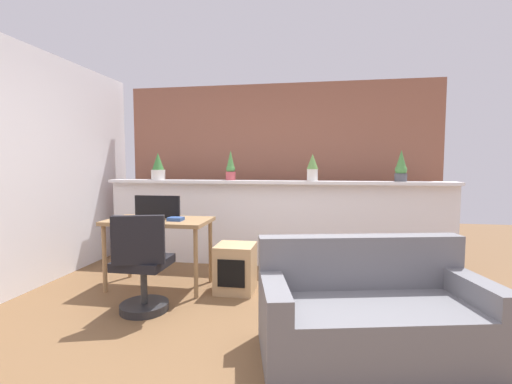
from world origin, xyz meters
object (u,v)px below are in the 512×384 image
at_px(potted_plant_2, 312,167).
at_px(desk, 159,227).
at_px(office_chair, 142,271).
at_px(potted_plant_0, 158,167).
at_px(side_cube_shelf, 235,268).
at_px(tv_monitor, 157,207).
at_px(potted_plant_3, 401,168).
at_px(book_on_desk, 176,219).
at_px(potted_plant_1, 231,167).
at_px(couch, 372,315).

distance_m(potted_plant_2, desk, 2.02).
bearing_deg(desk, office_chair, -77.75).
relative_size(potted_plant_0, side_cube_shelf, 0.74).
relative_size(potted_plant_0, tv_monitor, 0.72).
distance_m(potted_plant_0, potted_plant_3, 3.17).
xyz_separation_m(potted_plant_3, book_on_desk, (-2.48, -1.08, -0.54)).
bearing_deg(potted_plant_1, potted_plant_2, -1.10).
height_order(office_chair, book_on_desk, office_chair).
xyz_separation_m(potted_plant_0, side_cube_shelf, (1.32, -1.01, -1.05)).
bearing_deg(office_chair, book_on_desk, 83.40).
relative_size(potted_plant_3, book_on_desk, 2.53).
xyz_separation_m(potted_plant_1, tv_monitor, (-0.60, -0.95, -0.43)).
height_order(potted_plant_1, couch, potted_plant_1).
distance_m(potted_plant_0, potted_plant_2, 2.10).
bearing_deg(tv_monitor, potted_plant_2, 28.89).
bearing_deg(potted_plant_2, side_cube_shelf, -127.99).
height_order(potted_plant_2, tv_monitor, potted_plant_2).
relative_size(tv_monitor, book_on_desk, 3.38).
height_order(potted_plant_0, potted_plant_1, potted_plant_1).
relative_size(potted_plant_3, desk, 0.35).
distance_m(desk, tv_monitor, 0.23).
relative_size(potted_plant_3, office_chair, 0.42).
xyz_separation_m(potted_plant_0, couch, (2.55, -2.07, -1.02)).
relative_size(potted_plant_0, couch, 0.22).
xyz_separation_m(potted_plant_0, potted_plant_3, (3.17, 0.00, 0.00)).
bearing_deg(tv_monitor, desk, -56.96).
height_order(book_on_desk, couch, couch).
height_order(potted_plant_3, book_on_desk, potted_plant_3).
bearing_deg(office_chair, desk, 102.25).
height_order(potted_plant_1, side_cube_shelf, potted_plant_1).
distance_m(tv_monitor, office_chair, 0.92).
xyz_separation_m(potted_plant_1, couch, (1.52, -2.08, -1.02)).
distance_m(potted_plant_1, side_cube_shelf, 1.50).
xyz_separation_m(desk, office_chair, (0.15, -0.68, -0.28)).
distance_m(side_cube_shelf, book_on_desk, 0.82).
bearing_deg(potted_plant_1, couch, -53.76).
relative_size(side_cube_shelf, book_on_desk, 3.28).
relative_size(potted_plant_1, book_on_desk, 2.59).
bearing_deg(side_cube_shelf, couch, -40.77).
bearing_deg(book_on_desk, desk, 164.22).
bearing_deg(tv_monitor, side_cube_shelf, -4.63).
height_order(potted_plant_1, potted_plant_3, potted_plant_1).
relative_size(potted_plant_0, potted_plant_3, 0.95).
distance_m(potted_plant_0, couch, 3.44).
xyz_separation_m(potted_plant_3, side_cube_shelf, (-1.85, -1.01, -1.05)).
relative_size(desk, couch, 0.65).
relative_size(potted_plant_1, side_cube_shelf, 0.79).
bearing_deg(potted_plant_3, potted_plant_0, -180.00).
xyz_separation_m(potted_plant_3, office_chair, (-2.55, -1.70, -0.91)).
bearing_deg(office_chair, couch, -11.01).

